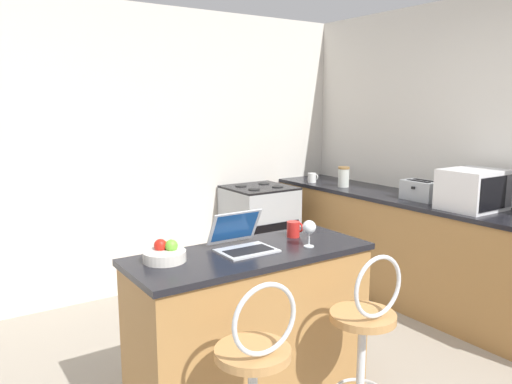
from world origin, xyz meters
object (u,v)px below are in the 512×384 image
at_px(bar_stool_far, 364,351).
at_px(microwave, 473,190).
at_px(stove_range, 259,233).
at_px(mug_red, 294,229).
at_px(laptop, 242,240).
at_px(storage_jar, 344,177).
at_px(toaster, 421,190).
at_px(fruit_bowl, 165,254).
at_px(mug_white, 312,178).
at_px(wine_glass_short, 309,228).

height_order(bar_stool_far, microwave, microwave).
bearing_deg(stove_range, mug_red, -117.73).
bearing_deg(laptop, storage_jar, 32.44).
xyz_separation_m(toaster, fruit_bowl, (-2.48, -0.34, -0.04)).
xyz_separation_m(laptop, fruit_bowl, (-0.44, 0.04, -0.01)).
bearing_deg(microwave, bar_stool_far, -162.63).
distance_m(bar_stool_far, mug_white, 2.76).
relative_size(fruit_bowl, mug_white, 2.15).
height_order(laptop, storage_jar, laptop).
bearing_deg(microwave, mug_white, 95.12).
bearing_deg(bar_stool_far, microwave, 17.37).
bearing_deg(laptop, fruit_bowl, 174.43).
distance_m(wine_glass_short, fruit_bowl, 0.82).
distance_m(microwave, mug_red, 1.65).
bearing_deg(fruit_bowl, mug_red, 0.33).
height_order(bar_stool_far, mug_red, mug_red).
xyz_separation_m(toaster, storage_jar, (-0.07, 0.86, 0.02)).
height_order(bar_stool_far, wine_glass_short, wine_glass_short).
bearing_deg(stove_range, laptop, -126.81).
xyz_separation_m(microwave, mug_red, (-1.64, 0.13, -0.11)).
bearing_deg(mug_white, fruit_bowl, -145.71).
bearing_deg(microwave, storage_jar, 93.59).
distance_m(laptop, fruit_bowl, 0.45).
distance_m(toaster, stove_range, 1.62).
bearing_deg(bar_stool_far, storage_jar, 49.22).
bearing_deg(wine_glass_short, mug_white, 49.44).
distance_m(bar_stool_far, fruit_bowl, 1.15).
bearing_deg(laptop, wine_glass_short, -26.39).
relative_size(laptop, microwave, 0.68).
bearing_deg(microwave, mug_red, 175.50).
bearing_deg(bar_stool_far, wine_glass_short, 92.27).
relative_size(microwave, storage_jar, 2.30).
distance_m(fruit_bowl, storage_jar, 2.69).
xyz_separation_m(toaster, wine_glass_short, (-1.69, -0.56, 0.03)).
distance_m(bar_stool_far, wine_glass_short, 0.72).
xyz_separation_m(mug_red, mug_white, (1.48, 1.59, 0.00)).
xyz_separation_m(microwave, stove_range, (-0.76, 1.80, -0.62)).
relative_size(toaster, wine_glass_short, 2.00).
xyz_separation_m(bar_stool_far, mug_white, (1.53, 2.24, 0.51)).
relative_size(toaster, mug_red, 3.19).
distance_m(laptop, mug_red, 0.41).
relative_size(mug_red, mug_white, 0.93).
height_order(toaster, storage_jar, storage_jar).
bearing_deg(storage_jar, wine_glass_short, -138.74).
relative_size(toaster, mug_white, 2.96).
distance_m(bar_stool_far, mug_red, 0.83).
height_order(mug_red, mug_white, mug_white).
bearing_deg(mug_white, mug_red, -133.09).
height_order(wine_glass_short, mug_red, wine_glass_short).
xyz_separation_m(mug_red, fruit_bowl, (-0.85, -0.00, -0.01)).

